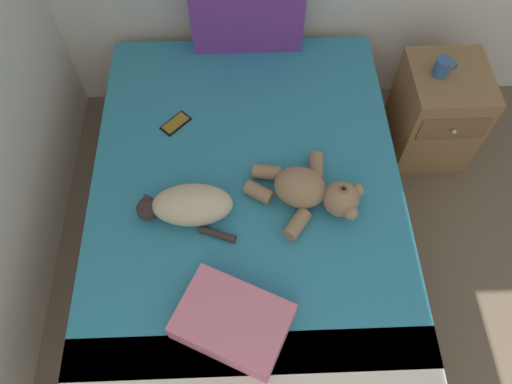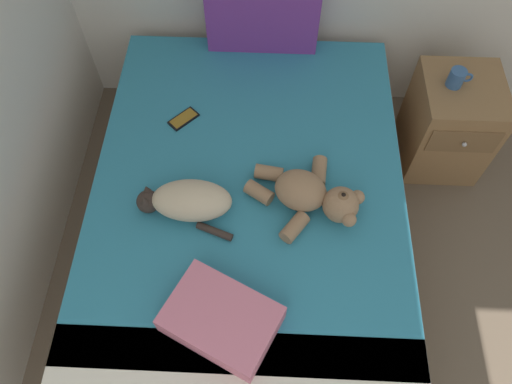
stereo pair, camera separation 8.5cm
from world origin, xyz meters
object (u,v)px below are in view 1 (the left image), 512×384
at_px(cell_phone, 176,123).
at_px(throw_pillow, 233,321).
at_px(nightstand, 436,113).
at_px(patterned_cushion, 247,9).
at_px(cat, 188,206).
at_px(teddy_bear, 312,191).
at_px(bed, 247,213).
at_px(mug, 443,67).

xyz_separation_m(cell_phone, throw_pillow, (0.27, -0.99, 0.05)).
bearing_deg(nightstand, throw_pillow, -132.87).
bearing_deg(patterned_cushion, cat, -105.05).
relative_size(patterned_cushion, teddy_bear, 1.11).
distance_m(bed, throw_pillow, 0.71).
height_order(teddy_bear, cell_phone, teddy_bear).
xyz_separation_m(bed, throw_pillow, (-0.07, -0.63, 0.32)).
bearing_deg(cell_phone, teddy_bear, -36.32).
height_order(patterned_cushion, cell_phone, patterned_cushion).
relative_size(cell_phone, mug, 1.30).
bearing_deg(nightstand, cat, -150.99).
height_order(patterned_cushion, throw_pillow, patterned_cushion).
distance_m(teddy_bear, nightstand, 1.09).
xyz_separation_m(patterned_cushion, teddy_bear, (0.25, -0.99, -0.16)).
xyz_separation_m(teddy_bear, cell_phone, (-0.61, 0.45, -0.07)).
bearing_deg(mug, teddy_bear, -136.25).
bearing_deg(cat, throw_pillow, -69.67).
bearing_deg(throw_pillow, nightstand, 47.13).
distance_m(teddy_bear, throw_pillow, 0.64).
bearing_deg(patterned_cushion, teddy_bear, -75.99).
relative_size(cat, mug, 3.52).
relative_size(bed, throw_pillow, 4.89).
height_order(bed, mug, mug).
bearing_deg(throw_pillow, mug, 49.20).
xyz_separation_m(cat, teddy_bear, (0.53, 0.05, -0.00)).
distance_m(cat, mug, 1.45).
xyz_separation_m(cat, mug, (1.25, 0.74, 0.02)).
relative_size(cell_phone, nightstand, 0.27).
bearing_deg(nightstand, teddy_bear, -139.37).
height_order(throw_pillow, mug, mug).
xyz_separation_m(cat, cell_phone, (-0.09, 0.50, -0.07)).
bearing_deg(bed, teddy_bear, -18.22).
height_order(nightstand, mug, mug).
bearing_deg(nightstand, cell_phone, -170.67).
distance_m(teddy_bear, mug, 1.00).
bearing_deg(mug, patterned_cushion, 163.13).
height_order(bed, cat, cat).
distance_m(patterned_cushion, teddy_bear, 1.03).
xyz_separation_m(throw_pillow, nightstand, (1.13, 1.22, -0.30)).
bearing_deg(throw_pillow, patterned_cushion, 86.38).
relative_size(teddy_bear, cell_phone, 3.30).
distance_m(cell_phone, throw_pillow, 1.03).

